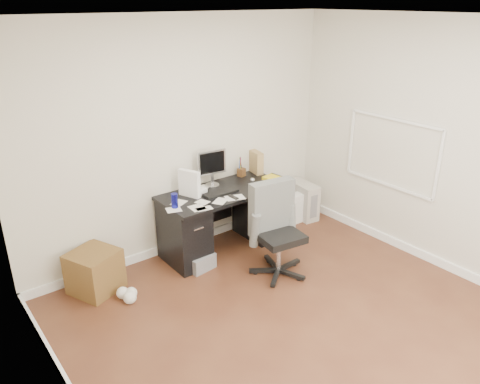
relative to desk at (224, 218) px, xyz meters
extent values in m
plane|color=#492417|center=(-0.30, -1.65, -0.40)|extent=(4.00, 4.00, 0.00)
cube|color=beige|center=(-0.30, 0.35, 0.95)|extent=(4.00, 0.02, 2.70)
cube|color=beige|center=(-2.30, -1.65, 0.95)|extent=(0.02, 4.00, 2.70)
cube|color=beige|center=(1.70, -1.65, 0.95)|extent=(0.02, 4.00, 2.70)
cube|color=white|center=(-0.30, -1.65, 2.30)|extent=(4.00, 4.00, 0.02)
cube|color=white|center=(-0.30, 0.33, -0.35)|extent=(4.00, 0.03, 0.10)
cube|color=white|center=(1.69, -1.65, -0.35)|extent=(0.03, 4.00, 0.10)
cube|color=black|center=(0.00, 0.00, 0.33)|extent=(1.50, 0.70, 0.04)
cube|color=black|center=(-0.55, 0.00, -0.04)|extent=(0.40, 0.60, 0.71)
cube|color=black|center=(0.55, 0.00, -0.04)|extent=(0.40, 0.60, 0.71)
cube|color=black|center=(0.00, 0.33, 0.06)|extent=(0.70, 0.03, 0.51)
cube|color=black|center=(-0.08, -0.06, 0.36)|extent=(0.42, 0.16, 0.02)
sphere|color=silver|center=(0.43, -0.01, 0.38)|extent=(0.08, 0.08, 0.06)
cylinder|color=navy|center=(-0.69, -0.07, 0.43)|extent=(0.08, 0.08, 0.16)
cube|color=white|center=(-0.40, 0.10, 0.50)|extent=(0.21, 0.29, 0.31)
cube|color=tan|center=(0.69, 0.24, 0.49)|extent=(0.16, 0.26, 0.28)
cube|color=yellow|center=(0.69, -0.11, 0.37)|extent=(0.22, 0.26, 0.04)
cube|color=beige|center=(1.38, 0.05, -0.15)|extent=(0.28, 0.52, 0.49)
cube|color=white|center=(1.16, -0.02, -0.20)|extent=(0.30, 0.22, 0.40)
cube|color=#543919|center=(-1.59, 0.08, -0.18)|extent=(0.58, 0.58, 0.44)
cube|color=slate|center=(-0.50, -0.22, -0.31)|extent=(0.33, 0.29, 0.18)
camera|label=1|loc=(-2.92, -4.11, 2.43)|focal=35.00mm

